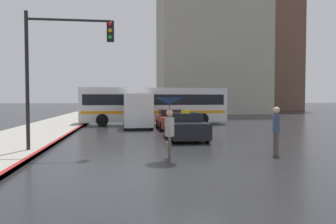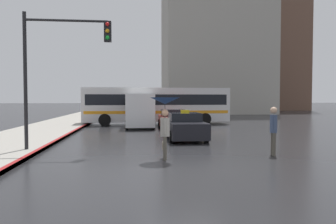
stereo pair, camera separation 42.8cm
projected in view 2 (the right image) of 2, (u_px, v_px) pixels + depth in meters
ground_plane at (184, 168)px, 10.07m from camera, size 300.00×300.00×0.00m
taxi at (185, 127)px, 17.22m from camera, size 1.91×4.18×1.54m
sedan_red at (173, 120)px, 23.03m from camera, size 1.91×4.04×1.38m
ambulance_van at (140, 109)px, 24.71m from camera, size 2.16×5.76×2.46m
city_bus at (156, 104)px, 27.27m from camera, size 12.07×3.13×3.02m
pedestrian_with_umbrella at (165, 110)px, 11.39m from camera, size 1.04×1.04×2.18m
pedestrian_man at (273, 127)px, 12.28m from camera, size 0.30×0.42×1.83m
traffic_light at (60, 56)px, 12.85m from camera, size 3.40×0.38×5.50m
building_tower_near at (216, 20)px, 48.01m from camera, size 15.04×10.75×27.32m
building_tower_far at (271, 24)px, 62.66m from camera, size 10.48×11.41×32.75m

